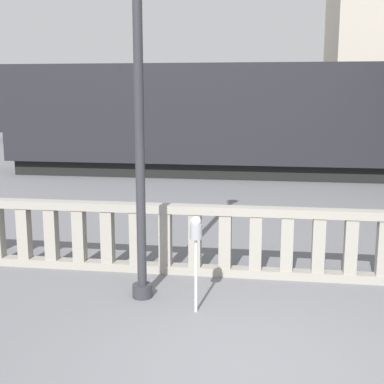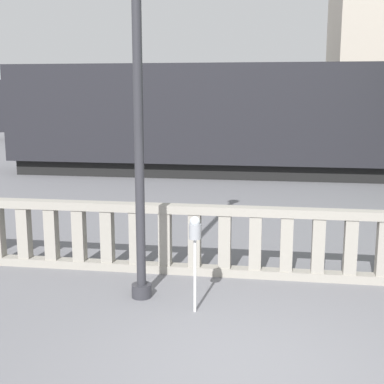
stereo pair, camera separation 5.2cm
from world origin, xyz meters
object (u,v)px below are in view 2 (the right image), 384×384
at_px(parking_meter, 195,236).
at_px(train_near, 344,119).
at_px(lamppost, 138,75).
at_px(train_far, 190,109).

relative_size(parking_meter, train_near, 0.06).
relative_size(lamppost, train_far, 0.27).
bearing_deg(train_far, lamppost, -82.78).
bearing_deg(lamppost, train_near, 70.25).
distance_m(lamppost, parking_meter, 2.37).
bearing_deg(train_far, train_near, -59.10).
xyz_separation_m(lamppost, train_far, (-3.09, 24.37, -1.34)).
xyz_separation_m(lamppost, parking_meter, (0.87, -0.42, -2.16)).
xyz_separation_m(train_near, train_far, (-7.40, 12.36, -0.14)).
bearing_deg(train_near, parking_meter, -105.48).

